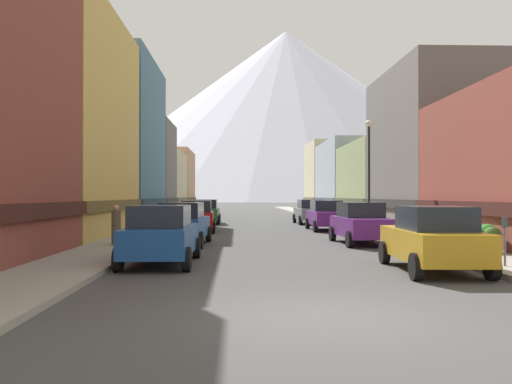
{
  "coord_description": "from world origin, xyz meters",
  "views": [
    {
      "loc": [
        -1.53,
        -9.18,
        2.07
      ],
      "look_at": [
        0.08,
        36.64,
        2.37
      ],
      "focal_mm": 38.23,
      "sensor_mm": 36.0,
      "label": 1
    }
  ],
  "objects_px": {
    "car_right_1": "(361,223)",
    "car_right_2": "(326,215)",
    "car_left_1": "(182,224)",
    "trash_bin_right": "(468,237)",
    "pedestrian_0": "(442,228)",
    "car_left_0": "(161,235)",
    "car_right_3": "(310,212)",
    "parking_meter_near": "(505,234)",
    "potted_plant_0": "(487,237)",
    "car_left_2": "(197,216)",
    "pedestrian_1": "(116,227)",
    "car_right_0": "(433,238)",
    "streetlamp_right": "(369,159)",
    "car_left_3": "(206,212)",
    "potted_plant_1": "(492,239)"
  },
  "relations": [
    {
      "from": "car_right_1",
      "to": "car_right_2",
      "type": "relative_size",
      "value": 1.01
    },
    {
      "from": "car_left_1",
      "to": "trash_bin_right",
      "type": "bearing_deg",
      "value": -23.51
    },
    {
      "from": "car_right_2",
      "to": "pedestrian_0",
      "type": "height_order",
      "value": "car_right_2"
    },
    {
      "from": "car_left_0",
      "to": "car_right_3",
      "type": "xyz_separation_m",
      "value": [
        7.6,
        23.19,
        0.0
      ]
    },
    {
      "from": "car_right_3",
      "to": "trash_bin_right",
      "type": "relative_size",
      "value": 4.53
    },
    {
      "from": "car_left_1",
      "to": "parking_meter_near",
      "type": "distance_m",
      "value": 12.59
    },
    {
      "from": "potted_plant_0",
      "to": "pedestrian_0",
      "type": "distance_m",
      "value": 2.25
    },
    {
      "from": "car_left_1",
      "to": "car_left_2",
      "type": "xyz_separation_m",
      "value": [
        0.0,
        8.22,
        0.0
      ]
    },
    {
      "from": "car_right_2",
      "to": "car_right_3",
      "type": "xyz_separation_m",
      "value": [
        0.0,
        7.37,
        0.0
      ]
    },
    {
      "from": "car_left_2",
      "to": "pedestrian_1",
      "type": "xyz_separation_m",
      "value": [
        -2.45,
        -9.52,
        -0.04
      ]
    },
    {
      "from": "car_left_1",
      "to": "car_right_0",
      "type": "relative_size",
      "value": 1.0
    },
    {
      "from": "trash_bin_right",
      "to": "streetlamp_right",
      "type": "bearing_deg",
      "value": 95.84
    },
    {
      "from": "car_left_0",
      "to": "car_right_1",
      "type": "xyz_separation_m",
      "value": [
        7.6,
        6.74,
        0.0
      ]
    },
    {
      "from": "car_left_0",
      "to": "pedestrian_0",
      "type": "relative_size",
      "value": 2.9
    },
    {
      "from": "car_right_1",
      "to": "parking_meter_near",
      "type": "xyz_separation_m",
      "value": [
        1.95,
        -8.59,
        0.11
      ]
    },
    {
      "from": "car_right_0",
      "to": "car_right_3",
      "type": "height_order",
      "value": "same"
    },
    {
      "from": "car_left_1",
      "to": "trash_bin_right",
      "type": "xyz_separation_m",
      "value": [
        10.15,
        -4.42,
        -0.26
      ]
    },
    {
      "from": "car_left_3",
      "to": "streetlamp_right",
      "type": "bearing_deg",
      "value": -52.21
    },
    {
      "from": "potted_plant_0",
      "to": "car_right_1",
      "type": "bearing_deg",
      "value": 123.27
    },
    {
      "from": "car_right_3",
      "to": "pedestrian_0",
      "type": "height_order",
      "value": "car_right_3"
    },
    {
      "from": "car_left_0",
      "to": "parking_meter_near",
      "type": "relative_size",
      "value": 3.32
    },
    {
      "from": "car_right_2",
      "to": "pedestrian_1",
      "type": "distance_m",
      "value": 14.74
    },
    {
      "from": "pedestrian_1",
      "to": "car_left_1",
      "type": "bearing_deg",
      "value": 27.96
    },
    {
      "from": "car_right_2",
      "to": "pedestrian_1",
      "type": "xyz_separation_m",
      "value": [
        -10.05,
        -10.78,
        -0.04
      ]
    },
    {
      "from": "car_right_0",
      "to": "potted_plant_0",
      "type": "xyz_separation_m",
      "value": [
        3.2,
        3.62,
        -0.24
      ]
    },
    {
      "from": "potted_plant_0",
      "to": "car_left_1",
      "type": "bearing_deg",
      "value": 157.46
    },
    {
      "from": "parking_meter_near",
      "to": "pedestrian_0",
      "type": "distance_m",
      "value": 5.85
    },
    {
      "from": "car_left_1",
      "to": "potted_plant_1",
      "type": "distance_m",
      "value": 11.84
    },
    {
      "from": "car_right_2",
      "to": "streetlamp_right",
      "type": "relative_size",
      "value": 0.75
    },
    {
      "from": "pedestrian_1",
      "to": "pedestrian_0",
      "type": "bearing_deg",
      "value": -4.9
    },
    {
      "from": "car_right_1",
      "to": "car_right_3",
      "type": "bearing_deg",
      "value": 89.99
    },
    {
      "from": "car_left_3",
      "to": "potted_plant_1",
      "type": "height_order",
      "value": "car_left_3"
    },
    {
      "from": "car_left_0",
      "to": "car_right_0",
      "type": "bearing_deg",
      "value": -13.11
    },
    {
      "from": "car_left_3",
      "to": "potted_plant_1",
      "type": "bearing_deg",
      "value": -63.85
    },
    {
      "from": "parking_meter_near",
      "to": "pedestrian_1",
      "type": "xyz_separation_m",
      "value": [
        -12.0,
        6.9,
        -0.16
      ]
    },
    {
      "from": "car_left_0",
      "to": "car_left_3",
      "type": "relative_size",
      "value": 1.0
    },
    {
      "from": "potted_plant_0",
      "to": "pedestrian_0",
      "type": "relative_size",
      "value": 0.63
    },
    {
      "from": "parking_meter_near",
      "to": "potted_plant_1",
      "type": "relative_size",
      "value": 1.51
    },
    {
      "from": "potted_plant_0",
      "to": "potted_plant_1",
      "type": "relative_size",
      "value": 1.09
    },
    {
      "from": "parking_meter_near",
      "to": "streetlamp_right",
      "type": "bearing_deg",
      "value": 91.69
    },
    {
      "from": "car_right_3",
      "to": "trash_bin_right",
      "type": "xyz_separation_m",
      "value": [
        2.55,
        -21.27,
        -0.26
      ]
    },
    {
      "from": "car_right_2",
      "to": "trash_bin_right",
      "type": "xyz_separation_m",
      "value": [
        2.55,
        -13.9,
        -0.26
      ]
    },
    {
      "from": "car_right_1",
      "to": "potted_plant_1",
      "type": "distance_m",
      "value": 6.14
    },
    {
      "from": "car_left_3",
      "to": "pedestrian_1",
      "type": "bearing_deg",
      "value": -97.56
    },
    {
      "from": "potted_plant_1",
      "to": "pedestrian_1",
      "type": "xyz_separation_m",
      "value": [
        -13.25,
        3.54,
        0.24
      ]
    },
    {
      "from": "car_right_1",
      "to": "car_right_3",
      "type": "distance_m",
      "value": 16.46
    },
    {
      "from": "car_right_3",
      "to": "car_right_1",
      "type": "bearing_deg",
      "value": -90.01
    },
    {
      "from": "car_left_1",
      "to": "car_left_0",
      "type": "bearing_deg",
      "value": -89.98
    },
    {
      "from": "car_left_2",
      "to": "pedestrian_0",
      "type": "distance_m",
      "value": 14.6
    },
    {
      "from": "car_left_0",
      "to": "potted_plant_1",
      "type": "xyz_separation_m",
      "value": [
        10.8,
        1.5,
        -0.29
      ]
    }
  ]
}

